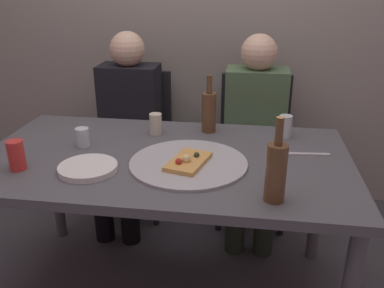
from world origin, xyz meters
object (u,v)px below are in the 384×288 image
(beer_bottle, at_px, (209,111))
(chair_left, at_px, (135,132))
(guest_in_beanie, at_px, (255,128))
(pizza_slice_last, at_px, (188,161))
(soda_can, at_px, (16,155))
(table_knife, at_px, (304,154))
(pizza_tray, at_px, (188,163))
(dining_table, at_px, (165,171))
(chair_right, at_px, (254,139))
(tumbler_far, at_px, (156,124))
(tumbler_near, at_px, (83,137))
(plate_stack, at_px, (88,168))
(wine_bottle, at_px, (276,171))
(guest_in_sweater, at_px, (127,122))
(wine_glass, at_px, (285,126))

(beer_bottle, relative_size, chair_left, 0.32)
(chair_left, relative_size, guest_in_beanie, 0.77)
(pizza_slice_last, xyz_separation_m, chair_left, (-0.50, 0.94, -0.26))
(soda_can, relative_size, table_knife, 0.55)
(pizza_tray, xyz_separation_m, pizza_slice_last, (0.00, -0.02, 0.02))
(dining_table, height_order, chair_right, chair_right)
(tumbler_far, bearing_deg, beer_bottle, 16.69)
(tumbler_near, relative_size, soda_can, 0.70)
(pizza_slice_last, relative_size, plate_stack, 1.04)
(guest_in_beanie, bearing_deg, chair_right, -90.00)
(wine_bottle, height_order, table_knife, wine_bottle)
(plate_stack, height_order, chair_left, chair_left)
(wine_bottle, relative_size, chair_left, 0.34)
(table_knife, distance_m, chair_left, 1.26)
(pizza_tray, relative_size, table_knife, 2.22)
(tumbler_near, relative_size, guest_in_sweater, 0.07)
(pizza_tray, xyz_separation_m, soda_can, (-0.67, -0.14, 0.06))
(wine_glass, height_order, soda_can, soda_can)
(wine_bottle, xyz_separation_m, guest_in_sweater, (-0.84, 1.01, -0.22))
(beer_bottle, xyz_separation_m, tumbler_near, (-0.55, -0.27, -0.06))
(pizza_slice_last, distance_m, wine_bottle, 0.41)
(beer_bottle, xyz_separation_m, tumbler_far, (-0.25, -0.08, -0.05))
(beer_bottle, height_order, chair_right, beer_bottle)
(tumbler_near, height_order, chair_right, chair_right)
(dining_table, xyz_separation_m, guest_in_sweater, (-0.38, 0.69, -0.03))
(wine_bottle, relative_size, plate_stack, 1.29)
(tumbler_near, bearing_deg, dining_table, -7.46)
(tumbler_near, bearing_deg, soda_can, -121.45)
(wine_glass, bearing_deg, plate_stack, -148.33)
(tumbler_far, bearing_deg, wine_glass, 4.68)
(guest_in_sweater, bearing_deg, wine_glass, 156.64)
(pizza_tray, height_order, wine_bottle, wine_bottle)
(pizza_tray, distance_m, tumbler_near, 0.52)
(pizza_slice_last, distance_m, table_knife, 0.52)
(pizza_slice_last, xyz_separation_m, wine_bottle, (0.34, -0.22, 0.09))
(tumbler_near, height_order, guest_in_beanie, guest_in_beanie)
(pizza_tray, height_order, plate_stack, plate_stack)
(guest_in_beanie, bearing_deg, plate_stack, 53.25)
(beer_bottle, bearing_deg, table_knife, -27.16)
(tumbler_far, xyz_separation_m, chair_left, (-0.29, 0.60, -0.28))
(guest_in_beanie, bearing_deg, table_knife, 109.55)
(dining_table, distance_m, chair_left, 0.94)
(pizza_slice_last, bearing_deg, pizza_tray, 93.05)
(dining_table, relative_size, tumbler_far, 15.42)
(table_knife, distance_m, chair_right, 0.81)
(dining_table, distance_m, soda_can, 0.61)
(pizza_tray, bearing_deg, beer_bottle, 84.21)
(beer_bottle, xyz_separation_m, table_knife, (0.45, -0.23, -0.10))
(wine_bottle, xyz_separation_m, tumbler_far, (-0.55, 0.57, -0.06))
(chair_right, bearing_deg, table_knife, 105.81)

